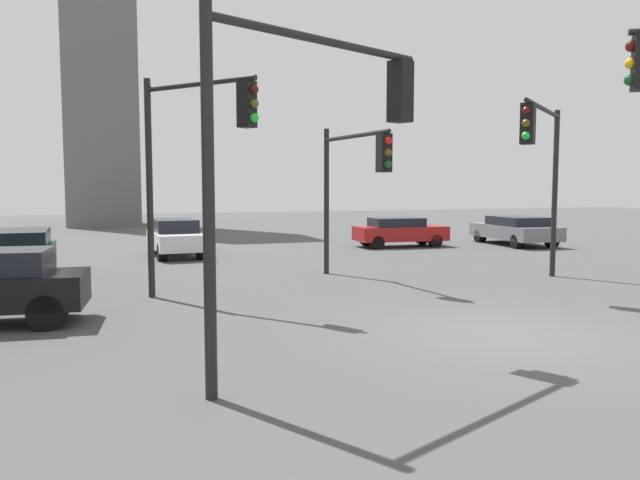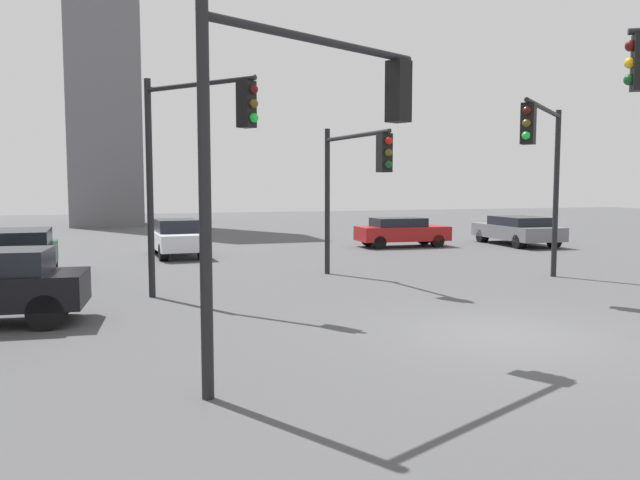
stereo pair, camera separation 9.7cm
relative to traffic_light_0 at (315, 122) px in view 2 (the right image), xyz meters
The scene contains 10 objects.
ground_plane 5.53m from the traffic_light_0, 13.22° to the left, with size 107.24×107.24×0.00m, color #4C4C4F.
traffic_light_0 is the anchor object (origin of this frame).
traffic_light_1 9.99m from the traffic_light_0, 33.44° to the left, with size 3.32×2.88×5.00m.
traffic_light_2 8.64m from the traffic_light_0, 64.38° to the left, with size 0.66×3.73×4.50m.
traffic_light_3 5.98m from the traffic_light_0, 99.61° to the left, with size 2.23×2.71×5.33m.
car_0 21.91m from the traffic_light_0, 46.24° to the left, with size 2.43×4.82×1.33m.
car_1 16.27m from the traffic_light_0, 91.67° to the left, with size 1.98×4.06×1.44m.
car_2 12.67m from the traffic_light_0, 116.30° to the left, with size 2.08×4.75×1.47m.
car_4 19.36m from the traffic_light_0, 60.21° to the left, with size 4.15×1.88×1.31m.
skyline_tower 38.44m from the traffic_light_0, 94.88° to the left, with size 4.74×4.74×28.23m, color slate.
Camera 2 is at (-6.85, -9.65, 2.77)m, focal length 34.90 mm.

